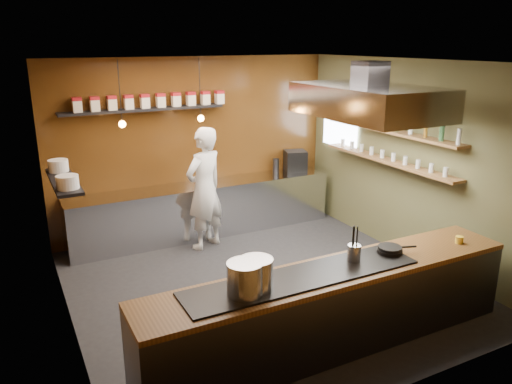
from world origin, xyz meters
TOP-DOWN VIEW (x-y plane):
  - floor at (0.00, 0.00)m, footprint 5.00×5.00m
  - back_wall at (0.00, 2.50)m, footprint 5.00×0.00m
  - left_wall at (-2.50, 0.00)m, footprint 0.00×5.00m
  - right_wall at (2.50, 0.00)m, footprint 0.00×5.00m
  - ceiling at (0.00, 0.00)m, footprint 5.00×5.00m
  - window_pane at (2.45, 1.70)m, footprint 0.00×1.00m
  - prep_counter at (0.00, 2.17)m, footprint 4.60×0.65m
  - pass_counter at (-0.00, -1.60)m, footprint 4.40×0.72m
  - tin_shelf at (-0.90, 2.36)m, footprint 2.60×0.26m
  - plate_shelf at (-2.34, 1.00)m, footprint 0.30×1.40m
  - bottle_shelf_upper at (2.34, 0.30)m, footprint 0.26×2.80m
  - bottle_shelf_lower at (2.34, 0.30)m, footprint 0.26×2.80m
  - extractor_hood at (1.30, -0.40)m, footprint 1.20×2.00m
  - pendant_left at (-1.40, 1.70)m, footprint 0.10×0.10m
  - pendant_right at (-0.20, 1.70)m, footprint 0.10×0.10m
  - storage_tins at (-0.75, 2.36)m, footprint 2.43×0.13m
  - plate_stacks at (-2.34, 1.00)m, footprint 0.26×1.16m
  - bottles at (2.34, 0.30)m, footprint 0.06×2.66m
  - wine_glasses at (2.34, 0.30)m, footprint 0.07×2.37m
  - stockpot_large at (-0.96, -1.63)m, footprint 0.42×0.42m
  - stockpot_small at (-1.10, -1.67)m, footprint 0.37×0.37m
  - utensil_crock at (0.28, -1.55)m, footprint 0.17×0.17m
  - frying_pan at (0.79, -1.55)m, footprint 0.45×0.29m
  - butter_jar at (1.75, -1.69)m, footprint 0.10×0.10m
  - espresso_machine at (1.86, 2.24)m, footprint 0.47×0.46m
  - chef at (-0.20, 1.64)m, footprint 0.85×0.72m

SIDE VIEW (x-z plane):
  - floor at x=0.00m, z-range 0.00..0.00m
  - prep_counter at x=0.00m, z-range 0.00..0.90m
  - pass_counter at x=0.00m, z-range 0.00..0.94m
  - butter_jar at x=1.75m, z-range 0.92..1.00m
  - frying_pan at x=0.79m, z-range 0.94..1.01m
  - chef at x=-0.20m, z-range 0.00..1.98m
  - utensil_crock at x=0.28m, z-range 0.94..1.13m
  - espresso_machine at x=1.86m, z-range 0.90..1.28m
  - stockpot_large at x=-0.96m, z-range 0.94..1.26m
  - stockpot_small at x=-1.10m, z-range 0.94..1.27m
  - bottle_shelf_lower at x=2.34m, z-range 1.43..1.47m
  - back_wall at x=0.00m, z-range -1.00..4.00m
  - left_wall at x=-2.50m, z-range -1.00..4.00m
  - right_wall at x=2.50m, z-range -1.00..4.00m
  - wine_glasses at x=2.34m, z-range 1.47..1.60m
  - plate_shelf at x=-2.34m, z-range 1.53..1.57m
  - plate_stacks at x=-2.34m, z-range 1.57..1.73m
  - window_pane at x=2.45m, z-range 1.40..2.40m
  - bottle_shelf_upper at x=2.34m, z-range 1.90..1.94m
  - bottles at x=2.34m, z-range 1.94..2.18m
  - pendant_left at x=-1.40m, z-range 1.68..2.63m
  - pendant_right at x=-0.20m, z-range 1.68..2.63m
  - tin_shelf at x=-0.90m, z-range 2.18..2.22m
  - storage_tins at x=-0.75m, z-range 2.22..2.44m
  - extractor_hood at x=1.30m, z-range 2.15..2.87m
  - ceiling at x=0.00m, z-range 3.00..3.00m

